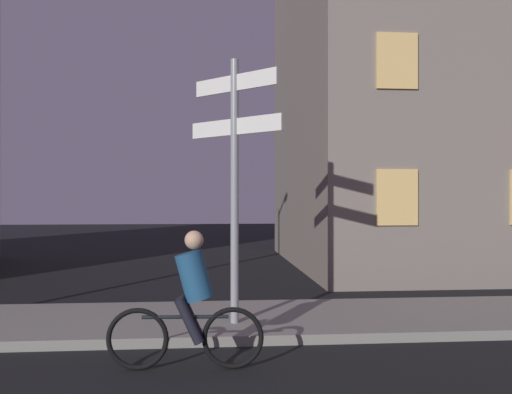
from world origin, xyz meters
TOP-DOWN VIEW (x-y plane):
  - sidewalk_kerb at (0.00, 6.46)m, footprint 40.00×2.57m
  - signpost at (0.84, 5.98)m, footprint 1.27×1.27m
  - cyclist at (0.24, 4.26)m, footprint 1.82×0.34m

SIDE VIEW (x-z plane):
  - sidewalk_kerb at x=0.00m, z-range 0.00..0.14m
  - cyclist at x=0.24m, z-range -0.06..1.55m
  - signpost at x=0.84m, z-range 0.52..4.42m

